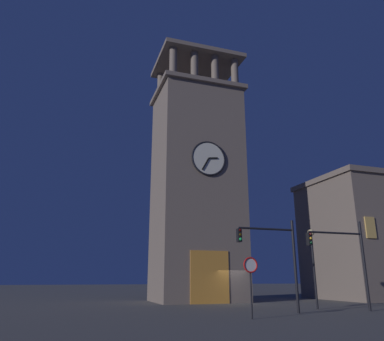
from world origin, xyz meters
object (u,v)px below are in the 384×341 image
traffic_signal_mid (275,250)px  no_horn_sign (251,270)px  traffic_signal_near (345,252)px  clocktower (197,184)px  street_lamp (313,252)px

traffic_signal_mid → no_horn_sign: (2.65, 2.01, -1.14)m
traffic_signal_near → no_horn_sign: size_ratio=1.84×
traffic_signal_near → traffic_signal_mid: traffic_signal_near is taller
clocktower → street_lamp: (-4.67, 9.86, -6.60)m
clocktower → no_horn_sign: 16.21m
clocktower → street_lamp: 12.75m
traffic_signal_near → clocktower: bearing=-66.0°
traffic_signal_near → street_lamp: 2.34m
clocktower → traffic_signal_near: bearing=114.0°
traffic_signal_near → street_lamp: size_ratio=1.06×
traffic_signal_mid → no_horn_sign: bearing=37.1°
traffic_signal_near → street_lamp: traffic_signal_near is taller
traffic_signal_near → traffic_signal_mid: 4.80m
traffic_signal_near → traffic_signal_mid: (4.80, -0.05, -0.02)m
traffic_signal_near → traffic_signal_mid: bearing=-0.7°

